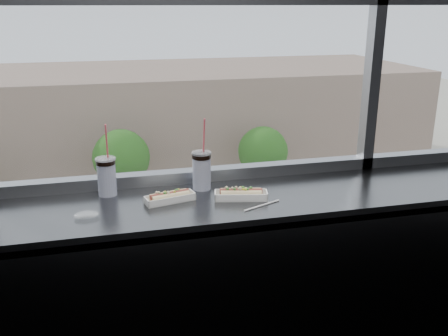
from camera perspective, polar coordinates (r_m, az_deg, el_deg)
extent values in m
plane|color=black|center=(2.84, -3.71, -12.00)|extent=(6.00, 0.00, 6.00)
cube|color=#5C5D5F|center=(2.36, -2.77, -4.37)|extent=(6.00, 0.55, 0.06)
cube|color=#5C5D5F|center=(2.40, -1.32, -18.23)|extent=(6.00, 0.04, 1.04)
cube|color=white|center=(2.34, -6.19, -3.77)|extent=(0.24, 0.13, 0.01)
cube|color=white|center=(2.34, -6.20, -3.41)|extent=(0.24, 0.13, 0.03)
cylinder|color=beige|center=(2.33, -6.21, -3.26)|extent=(0.18, 0.08, 0.04)
cylinder|color=brown|center=(2.33, -6.22, -3.01)|extent=(0.19, 0.07, 0.03)
cube|color=white|center=(2.36, 1.95, -3.48)|extent=(0.26, 0.13, 0.01)
cube|color=white|center=(2.36, 1.95, -3.10)|extent=(0.26, 0.13, 0.03)
cylinder|color=beige|center=(2.35, 1.95, -2.94)|extent=(0.20, 0.08, 0.04)
cylinder|color=brown|center=(2.35, 1.95, -2.68)|extent=(0.20, 0.07, 0.03)
cylinder|color=white|center=(2.45, -13.26, -1.05)|extent=(0.09, 0.09, 0.18)
cylinder|color=black|center=(2.42, -13.39, 0.70)|extent=(0.09, 0.09, 0.02)
cylinder|color=silver|center=(2.42, -13.42, 1.03)|extent=(0.10, 0.10, 0.01)
cylinder|color=#E04856|center=(2.39, -13.25, 2.82)|extent=(0.01, 0.05, 0.19)
cylinder|color=white|center=(2.46, -2.57, -0.39)|extent=(0.09, 0.09, 0.18)
cylinder|color=black|center=(2.44, -2.60, 1.39)|extent=(0.09, 0.09, 0.02)
cylinder|color=silver|center=(2.43, -2.61, 1.73)|extent=(0.10, 0.10, 0.01)
cylinder|color=#E04856|center=(2.41, -2.30, 3.56)|extent=(0.01, 0.05, 0.19)
cylinder|color=white|center=(2.28, 4.36, -4.28)|extent=(0.19, 0.09, 0.01)
ellipsoid|color=silver|center=(2.24, -15.46, -5.16)|extent=(0.10, 0.07, 0.03)
plane|color=#B8B29C|center=(47.72, -12.81, 2.07)|extent=(120.00, 120.00, 0.00)
cube|color=black|center=(25.89, -11.30, -12.08)|extent=(80.00, 10.00, 0.06)
cube|color=#B8B29C|center=(33.06, -12.04, -5.18)|extent=(80.00, 6.00, 0.04)
cube|color=gray|center=(41.40, -12.98, 5.33)|extent=(50.00, 14.00, 8.00)
imported|color=navy|center=(26.25, 22.06, -9.80)|extent=(3.04, 6.91, 2.28)
imported|color=#B6B6B6|center=(22.83, 4.65, -13.12)|extent=(3.04, 6.38, 2.07)
imported|color=#AA2F08|center=(29.05, -7.56, -5.83)|extent=(3.18, 6.82, 2.22)
imported|color=beige|center=(31.19, 9.07, -4.36)|extent=(3.22, 6.33, 2.03)
imported|color=#66605B|center=(33.05, -23.38, -4.25)|extent=(0.98, 0.74, 2.21)
imported|color=#66605B|center=(32.39, -16.87, -3.88)|extent=(1.01, 0.76, 2.27)
imported|color=#66605B|center=(33.52, 4.67, -2.43)|extent=(0.73, 0.98, 2.19)
imported|color=#66605B|center=(32.43, -3.61, -3.44)|extent=(0.83, 0.62, 1.87)
cylinder|color=#47382B|center=(32.58, -11.38, -2.98)|extent=(0.27, 0.27, 2.69)
sphere|color=#2A6B19|center=(31.78, -11.65, 1.16)|extent=(3.58, 3.58, 3.58)
cylinder|color=#47382B|center=(34.14, 4.37, -1.81)|extent=(0.25, 0.25, 2.52)
sphere|color=#2A6B19|center=(33.42, 4.47, 1.91)|extent=(3.36, 3.36, 3.36)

